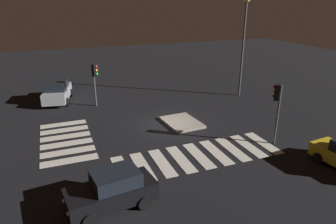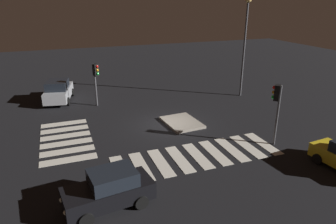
# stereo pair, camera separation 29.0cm
# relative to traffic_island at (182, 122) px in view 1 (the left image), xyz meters

# --- Properties ---
(ground_plane) EXTENTS (80.00, 80.00, 0.00)m
(ground_plane) POSITION_rel_traffic_island_xyz_m (-0.13, -1.03, -0.09)
(ground_plane) COLOR black
(traffic_island) EXTENTS (3.28, 2.57, 0.18)m
(traffic_island) POSITION_rel_traffic_island_xyz_m (0.00, 0.00, 0.00)
(traffic_island) COLOR gray
(traffic_island) RESTS_ON ground
(car_black) EXTENTS (2.24, 4.09, 1.71)m
(car_black) POSITION_rel_traffic_island_xyz_m (7.66, -6.67, 0.75)
(car_black) COLOR black
(car_black) RESTS_ON ground
(car_silver) EXTENTS (4.71, 2.78, 1.95)m
(car_silver) POSITION_rel_traffic_island_xyz_m (-8.66, -8.29, 0.87)
(car_silver) COLOR #9EA0A5
(car_silver) RESTS_ON ground
(traffic_light_north) EXTENTS (0.54, 0.54, 3.88)m
(traffic_light_north) POSITION_rel_traffic_island_xyz_m (5.08, 4.04, 2.85)
(traffic_light_north) COLOR #47474C
(traffic_light_north) RESTS_ON ground
(traffic_light_south) EXTENTS (0.53, 0.54, 3.64)m
(traffic_light_south) POSITION_rel_traffic_island_xyz_m (-6.14, -5.20, 2.67)
(traffic_light_south) COLOR #47474C
(traffic_light_south) RESTS_ON ground
(street_lamp) EXTENTS (0.56, 0.56, 8.89)m
(street_lamp) POSITION_rel_traffic_island_xyz_m (-4.47, 7.92, 5.85)
(street_lamp) COLOR #47474C
(street_lamp) RESTS_ON ground
(crosswalk_near) EXTENTS (6.45, 3.20, 0.02)m
(crosswalk_near) POSITION_rel_traffic_island_xyz_m (-0.13, -8.18, -0.08)
(crosswalk_near) COLOR silver
(crosswalk_near) RESTS_ON ground
(crosswalk_side) EXTENTS (3.20, 9.90, 0.02)m
(crosswalk_side) POSITION_rel_traffic_island_xyz_m (4.88, -1.03, -0.08)
(crosswalk_side) COLOR silver
(crosswalk_side) RESTS_ON ground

